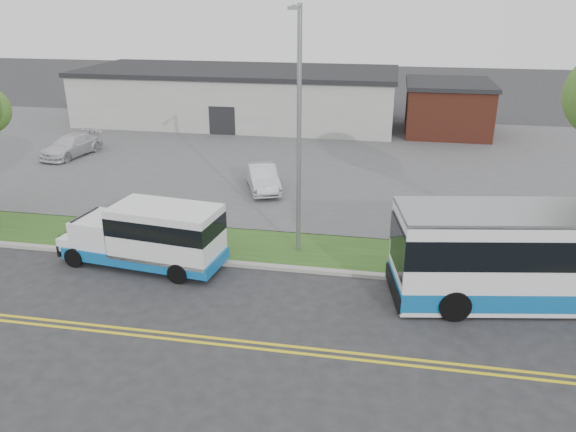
% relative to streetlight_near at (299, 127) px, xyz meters
% --- Properties ---
extents(ground, '(140.00, 140.00, 0.00)m').
position_rel_streetlight_near_xyz_m(ground, '(-3.00, -2.73, -5.23)').
color(ground, '#28282B').
rests_on(ground, ground).
extents(lane_line_north, '(70.00, 0.12, 0.01)m').
position_rel_streetlight_near_xyz_m(lane_line_north, '(-3.00, -6.58, -5.23)').
color(lane_line_north, yellow).
rests_on(lane_line_north, ground).
extents(lane_line_south, '(70.00, 0.12, 0.01)m').
position_rel_streetlight_near_xyz_m(lane_line_south, '(-3.00, -6.88, -5.23)').
color(lane_line_south, yellow).
rests_on(lane_line_south, ground).
extents(curb, '(80.00, 0.30, 0.15)m').
position_rel_streetlight_near_xyz_m(curb, '(-3.00, -1.63, -5.16)').
color(curb, '#9E9B93').
rests_on(curb, ground).
extents(verge, '(80.00, 3.30, 0.10)m').
position_rel_streetlight_near_xyz_m(verge, '(-3.00, 0.17, -5.18)').
color(verge, '#294517').
rests_on(verge, ground).
extents(parking_lot, '(80.00, 25.00, 0.10)m').
position_rel_streetlight_near_xyz_m(parking_lot, '(-3.00, 14.27, -5.18)').
color(parking_lot, '#4C4C4F').
rests_on(parking_lot, ground).
extents(commercial_building, '(25.40, 10.40, 4.35)m').
position_rel_streetlight_near_xyz_m(commercial_building, '(-9.00, 24.27, -3.05)').
color(commercial_building, '#9E9E99').
rests_on(commercial_building, ground).
extents(brick_wing, '(6.30, 7.30, 3.90)m').
position_rel_streetlight_near_xyz_m(brick_wing, '(7.50, 23.27, -3.27)').
color(brick_wing, brown).
rests_on(brick_wing, ground).
extents(streetlight_near, '(0.35, 1.53, 9.50)m').
position_rel_streetlight_near_xyz_m(streetlight_near, '(0.00, 0.00, 0.00)').
color(streetlight_near, gray).
rests_on(streetlight_near, verge).
extents(shuttle_bus, '(6.73, 2.88, 2.50)m').
position_rel_streetlight_near_xyz_m(shuttle_bus, '(-5.30, -2.20, -3.90)').
color(shuttle_bus, '#0E599A').
rests_on(shuttle_bus, ground).
extents(transit_bus, '(12.30, 4.75, 3.33)m').
position_rel_streetlight_near_xyz_m(transit_bus, '(9.75, -2.13, -3.55)').
color(transit_bus, white).
rests_on(transit_bus, ground).
extents(pedestrian, '(0.78, 0.66, 1.82)m').
position_rel_streetlight_near_xyz_m(pedestrian, '(-5.91, -0.83, -4.22)').
color(pedestrian, black).
rests_on(pedestrian, verge).
extents(parked_car_a, '(2.80, 4.34, 1.35)m').
position_rel_streetlight_near_xyz_m(parked_car_a, '(-3.15, 7.28, -4.46)').
color(parked_car_a, silver).
rests_on(parked_car_a, parking_lot).
extents(parked_car_b, '(2.71, 4.92, 1.35)m').
position_rel_streetlight_near_xyz_m(parked_car_b, '(-16.90, 11.74, -4.46)').
color(parked_car_b, silver).
rests_on(parked_car_b, parking_lot).
extents(grocery_bag_left, '(0.32, 0.32, 0.32)m').
position_rel_streetlight_near_xyz_m(grocery_bag_left, '(-6.21, -1.08, -4.97)').
color(grocery_bag_left, white).
rests_on(grocery_bag_left, verge).
extents(grocery_bag_right, '(0.32, 0.32, 0.32)m').
position_rel_streetlight_near_xyz_m(grocery_bag_right, '(-5.61, -0.58, -4.97)').
color(grocery_bag_right, white).
rests_on(grocery_bag_right, verge).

